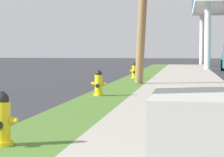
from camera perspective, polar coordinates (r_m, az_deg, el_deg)
fire_hydrant_nearest at (r=6.53m, az=-13.35°, el=-5.24°), size 0.42×0.38×0.74m
fire_hydrant_second at (r=13.27m, az=-1.67°, el=-0.74°), size 0.42×0.38×0.74m
fire_hydrant_third at (r=21.47m, az=2.77°, el=0.88°), size 0.42×0.37×0.74m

